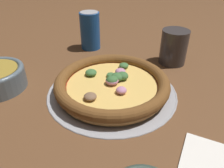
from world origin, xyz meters
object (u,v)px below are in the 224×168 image
Objects in this scene: beverage_can at (90,31)px; pizza_tray at (112,91)px; drinking_cup at (174,47)px; pizza at (112,84)px.

pizza_tray is at bearing -127.21° from beverage_can.
pizza is at bearing 168.44° from drinking_cup.
drinking_cup is (0.24, -0.05, 0.03)m from pizza.
drinking_cup is 0.82× the size of beverage_can.
pizza_tray is 3.11× the size of drinking_cup.
pizza_tray is 2.55× the size of beverage_can.
pizza_tray is 1.14× the size of pizza.
pizza_tray is 0.02m from pizza.
beverage_can is at bearing 52.79° from pizza_tray.
pizza_tray is 0.25m from drinking_cup.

